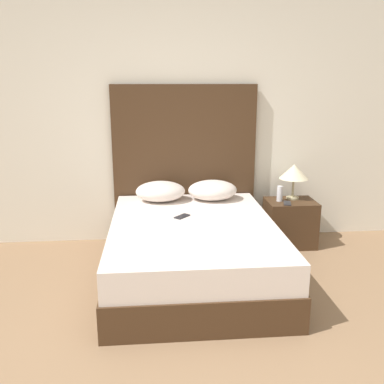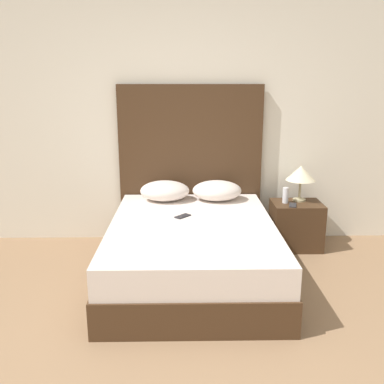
% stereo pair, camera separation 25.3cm
% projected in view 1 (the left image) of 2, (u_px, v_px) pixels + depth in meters
% --- Properties ---
extents(wall_back, '(10.00, 0.06, 2.70)m').
position_uv_depth(wall_back, '(170.00, 115.00, 4.46)').
color(wall_back, silver).
rests_on(wall_back, ground_plane).
extents(bed, '(1.43, 1.91, 0.51)m').
position_uv_depth(bed, '(193.00, 251.00, 3.74)').
color(bed, '#422B19').
rests_on(bed, ground_plane).
extents(headboard, '(1.50, 0.05, 1.66)m').
position_uv_depth(headboard, '(185.00, 165.00, 4.53)').
color(headboard, '#422B19').
rests_on(headboard, ground_plane).
extents(pillow_left, '(0.50, 0.38, 0.20)m').
position_uv_depth(pillow_left, '(160.00, 191.00, 4.31)').
color(pillow_left, silver).
rests_on(pillow_left, bed).
extents(pillow_right, '(0.50, 0.38, 0.20)m').
position_uv_depth(pillow_right, '(212.00, 190.00, 4.36)').
color(pillow_right, silver).
rests_on(pillow_right, bed).
extents(phone_on_bed, '(0.15, 0.16, 0.01)m').
position_uv_depth(phone_on_bed, '(182.00, 216.00, 3.83)').
color(phone_on_bed, '#232328').
rests_on(phone_on_bed, bed).
extents(nightstand, '(0.50, 0.39, 0.49)m').
position_uv_depth(nightstand, '(290.00, 223.00, 4.50)').
color(nightstand, '#422B19').
rests_on(nightstand, ground_plane).
extents(table_lamp, '(0.30, 0.30, 0.37)m').
position_uv_depth(table_lamp, '(294.00, 172.00, 4.45)').
color(table_lamp, tan).
rests_on(table_lamp, nightstand).
extents(phone_on_nightstand, '(0.11, 0.16, 0.01)m').
position_uv_depth(phone_on_nightstand, '(287.00, 203.00, 4.34)').
color(phone_on_nightstand, '#232328').
rests_on(phone_on_nightstand, nightstand).
extents(toiletry_bottle, '(0.06, 0.06, 0.16)m').
position_uv_depth(toiletry_bottle, '(280.00, 194.00, 4.41)').
color(toiletry_bottle, silver).
rests_on(toiletry_bottle, nightstand).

